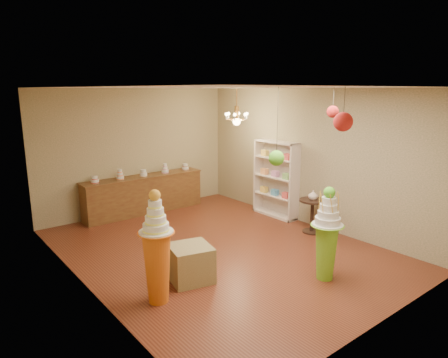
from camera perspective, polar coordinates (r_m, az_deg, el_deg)
floor at (r=7.71m, az=-0.77°, el=-9.97°), size 6.50×6.50×0.00m
ceiling at (r=7.11m, az=-0.84°, el=12.95°), size 6.50×6.50×0.00m
wall_back at (r=9.99m, az=-12.32°, el=3.94°), size 5.00×0.04×3.00m
wall_front at (r=5.17m, az=21.92°, el=-4.74°), size 5.00×0.04×3.00m
wall_left at (r=6.10m, az=-19.71°, el=-1.99°), size 0.04×6.50×3.00m
wall_right at (r=8.99m, az=11.92°, el=3.01°), size 0.04×6.50×3.00m
pedestal_green at (r=6.54m, az=14.44°, el=-8.45°), size 0.53×0.53×1.52m
pedestal_orange at (r=5.76m, az=-9.54°, el=-11.03°), size 0.50×0.50×1.65m
burlap_riser at (r=6.46m, az=-4.82°, el=-11.89°), size 0.76×0.76×0.57m
sideboard at (r=9.95m, az=-11.32°, el=-2.06°), size 3.04×0.54×1.16m
shelving_unit at (r=9.50m, az=7.43°, el=0.02°), size 0.33×1.20×1.80m
round_table at (r=8.60m, az=12.49°, el=-4.54°), size 0.57×0.57×0.72m
vase at (r=8.51m, az=12.61°, el=-2.24°), size 0.24×0.24×0.20m
pom_red_left at (r=5.13m, az=16.65°, el=7.84°), size 0.24×0.24×0.54m
pom_green_mid at (r=5.93m, az=7.50°, el=3.00°), size 0.23×0.23×1.14m
pom_red_right at (r=5.97m, az=15.26°, el=9.26°), size 0.17×0.17×0.43m
chandelier at (r=9.22m, az=1.82°, el=8.54°), size 0.74×0.74×0.85m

